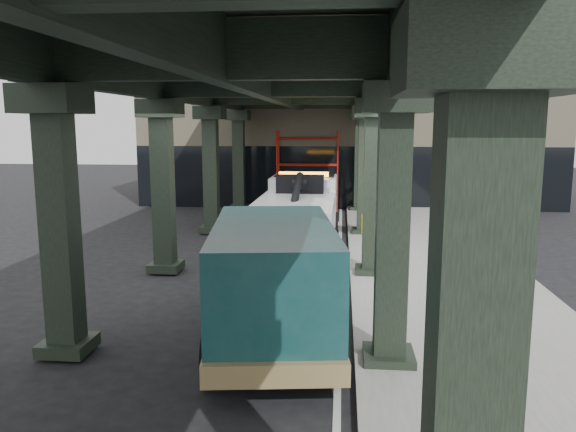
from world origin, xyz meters
The scene contains 8 objects.
ground centered at (0.00, 0.00, 0.00)m, with size 90.00×90.00×0.00m, color black.
sidewalk centered at (4.50, 2.00, 0.07)m, with size 5.00×40.00×0.15m, color gray.
lane_stripe centered at (1.70, 2.00, 0.01)m, with size 0.12×38.00×0.01m, color silver.
viaduct centered at (-0.40, 2.00, 5.46)m, with size 7.40×32.00×6.40m.
building centered at (2.00, 20.00, 4.00)m, with size 22.00×10.00×8.00m, color #C6B793.
scaffolding centered at (0.00, 14.64, 2.11)m, with size 3.08×0.88×4.00m.
tow_truck centered at (0.33, 4.77, 1.34)m, with size 2.63×8.42×2.75m.
towed_van centered at (0.40, -2.97, 1.32)m, with size 3.09×6.30×2.46m.
Camera 1 is at (1.72, -13.63, 4.32)m, focal length 35.00 mm.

